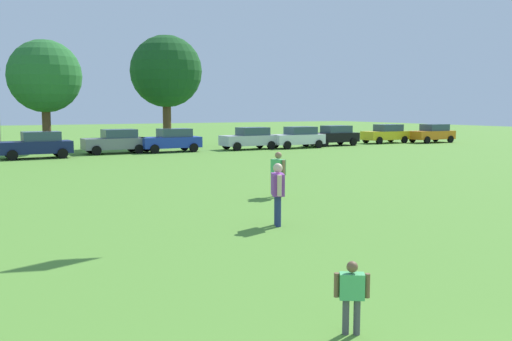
% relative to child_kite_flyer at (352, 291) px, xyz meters
% --- Properties ---
extents(ground_plane, '(160.00, 160.00, 0.00)m').
position_rel_child_kite_flyer_xyz_m(ground_plane, '(-0.34, 25.68, -0.62)').
color(ground_plane, '#568C33').
extents(child_kite_flyer, '(0.43, 0.35, 1.05)m').
position_rel_child_kite_flyer_xyz_m(child_kite_flyer, '(0.00, 0.00, 0.00)').
color(child_kite_flyer, '#4C4C51').
rests_on(child_kite_flyer, ground).
extents(adult_bystander, '(0.51, 0.75, 1.70)m').
position_rel_child_kite_flyer_xyz_m(adult_bystander, '(2.89, 6.85, 0.38)').
color(adult_bystander, navy).
rests_on(adult_bystander, ground).
extents(bystander_near_trees, '(0.35, 0.76, 1.61)m').
position_rel_child_kite_flyer_xyz_m(bystander_near_trees, '(5.49, 11.18, 0.33)').
color(bystander_near_trees, '#8C7259').
rests_on(bystander_near_trees, ground).
extents(parked_car_navy_1, '(4.30, 2.02, 1.68)m').
position_rel_child_kite_flyer_xyz_m(parked_car_navy_1, '(0.15, 31.79, 0.23)').
color(parked_car_navy_1, '#141E4C').
rests_on(parked_car_navy_1, ground).
extents(parked_car_gray_2, '(4.30, 2.02, 1.68)m').
position_rel_child_kite_flyer_xyz_m(parked_car_gray_2, '(5.51, 33.24, 0.23)').
color(parked_car_gray_2, slate).
rests_on(parked_car_gray_2, ground).
extents(parked_car_blue_3, '(4.30, 2.02, 1.68)m').
position_rel_child_kite_flyer_xyz_m(parked_car_blue_3, '(9.38, 32.69, 0.23)').
color(parked_car_blue_3, '#1E38AD').
rests_on(parked_car_blue_3, ground).
extents(parked_car_silver_4, '(4.30, 2.02, 1.68)m').
position_rel_child_kite_flyer_xyz_m(parked_car_silver_4, '(15.57, 32.26, 0.23)').
color(parked_car_silver_4, silver).
rests_on(parked_car_silver_4, ground).
extents(parked_car_white_5, '(4.30, 2.02, 1.68)m').
position_rel_child_kite_flyer_xyz_m(parked_car_white_5, '(19.64, 31.78, 0.23)').
color(parked_car_white_5, white).
rests_on(parked_car_white_5, ground).
extents(parked_car_black_6, '(4.30, 2.02, 1.68)m').
position_rel_child_kite_flyer_xyz_m(parked_car_black_6, '(23.85, 32.74, 0.23)').
color(parked_car_black_6, black).
rests_on(parked_car_black_6, ground).
extents(parked_car_yellow_7, '(4.30, 2.02, 1.68)m').
position_rel_child_kite_flyer_xyz_m(parked_car_yellow_7, '(30.03, 33.23, 0.23)').
color(parked_car_yellow_7, yellow).
rests_on(parked_car_yellow_7, ground).
extents(parked_car_orange_8, '(4.30, 2.02, 1.68)m').
position_rel_child_kite_flyer_xyz_m(parked_car_orange_8, '(34.29, 31.80, 0.23)').
color(parked_car_orange_8, orange).
rests_on(parked_car_orange_8, ground).
extents(tree_right, '(5.08, 5.08, 7.92)m').
position_rel_child_kite_flyer_xyz_m(tree_right, '(1.43, 36.26, 4.72)').
color(tree_right, brown).
rests_on(tree_right, ground).
extents(tree_far_right, '(5.75, 5.75, 8.96)m').
position_rel_child_kite_flyer_xyz_m(tree_far_right, '(10.93, 37.79, 5.42)').
color(tree_far_right, brown).
rests_on(tree_far_right, ground).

